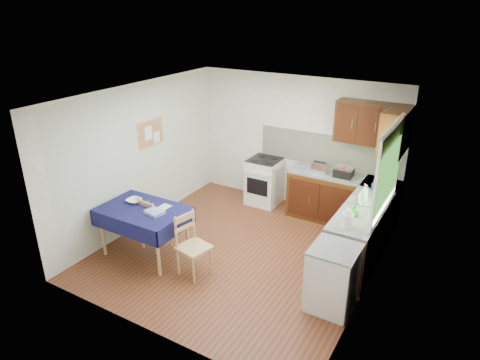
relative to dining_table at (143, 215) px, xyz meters
The scene contains 33 objects.
floor 1.64m from the dining_table, 33.11° to the left, with size 4.20×4.20×0.00m, color #522A16.
ceiling 2.34m from the dining_table, 33.11° to the left, with size 4.00×4.20×0.02m, color silver.
wall_back 3.21m from the dining_table, 66.89° to the left, with size 4.00×0.02×2.50m, color silver.
wall_front 1.87m from the dining_table, 46.08° to the right, with size 4.00×0.02×2.50m, color silver.
wall_left 1.24m from the dining_table, 133.10° to the left, with size 0.02×4.20×2.50m, color silver.
wall_right 3.39m from the dining_table, 14.03° to the left, with size 0.02×4.20×2.50m, color silver.
base_cabinets 3.33m from the dining_table, 38.49° to the left, with size 1.90×2.30×0.86m.
worktop_back 3.48m from the dining_table, 48.71° to the left, with size 1.90×0.60×0.04m, color gray.
worktop_right 3.29m from the dining_table, 26.39° to the left, with size 0.60×1.70×0.04m, color gray.
worktop_corner 3.94m from the dining_table, 41.58° to the left, with size 0.60×0.60×0.04m, color gray.
splashback 3.50m from the dining_table, 56.83° to the left, with size 2.70×0.02×0.60m, color #F0EACC.
upper_cabinets 3.98m from the dining_table, 43.33° to the left, with size 1.20×0.85×0.70m.
stove 2.72m from the dining_table, 74.12° to the left, with size 0.60×0.61×0.92m.
window 3.68m from the dining_table, 25.17° to the left, with size 0.04×1.48×1.26m.
fridge 2.96m from the dining_table, ahead, with size 0.58×0.60×0.89m.
corkboard 1.61m from the dining_table, 123.28° to the left, with size 0.04×0.62×0.47m.
dining_table is the anchor object (origin of this frame).
chair_far 0.30m from the dining_table, 89.45° to the left, with size 0.44×0.44×0.89m.
chair_near 0.95m from the dining_table, ahead, with size 0.49×0.49×0.94m.
toaster 3.16m from the dining_table, 53.54° to the left, with size 0.27×0.17×0.21m.
sandwich_press 3.45m from the dining_table, 47.97° to the left, with size 0.31×0.27×0.18m.
sauce_bottle 3.41m from the dining_table, 46.90° to the left, with size 0.05×0.05×0.20m, color red.
yellow_packet 3.47m from the dining_table, 51.02° to the left, with size 0.11×0.08×0.15m, color yellow.
dish_rack 3.34m from the dining_table, 30.88° to the left, with size 0.41×0.31×0.19m.
kettle 3.04m from the dining_table, 16.03° to the left, with size 0.16×0.16×0.27m.
cup 3.84m from the dining_table, 40.81° to the left, with size 0.13×0.13×0.10m, color silver.
soap_bottle_a 3.37m from the dining_table, 30.72° to the left, with size 0.11×0.11×0.29m, color white.
soap_bottle_b 3.69m from the dining_table, 36.99° to the left, with size 0.09×0.09×0.20m, color #1F40B6.
soap_bottle_c 3.15m from the dining_table, 22.45° to the left, with size 0.13×0.13×0.17m, color #278925.
plate_bowl 0.31m from the dining_table, 159.67° to the left, with size 0.23×0.23×0.06m, color #F8ECCB.
book 0.28m from the dining_table, 44.42° to the left, with size 0.16×0.22×0.02m, color white.
spice_jar 0.18m from the dining_table, 82.35° to the left, with size 0.04×0.04×0.08m, color #248726.
tea_towel 0.30m from the dining_table, ahead, with size 0.26×0.21×0.05m, color #293199.
Camera 1 is at (2.98, -5.08, 3.73)m, focal length 32.00 mm.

